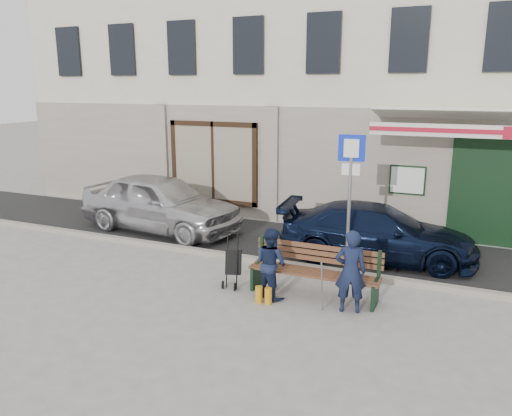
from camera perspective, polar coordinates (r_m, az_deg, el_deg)
The scene contains 11 objects.
ground at distance 9.52m, azimuth -1.56°, elevation -9.41°, with size 80.00×80.00×0.00m, color #9E9991.
asphalt_lane at distance 12.22m, azimuth 4.62°, elevation -4.09°, with size 60.00×3.20×0.01m, color #282828.
curb at distance 10.78m, azimuth 1.83°, elevation -6.22°, with size 60.00×0.18×0.12m, color #9E9384.
building at distance 16.83m, azimuth 11.24°, elevation 17.74°, with size 20.00×8.27×10.00m.
car_silver at distance 13.34m, azimuth -10.91°, elevation 0.61°, with size 1.80×4.47×1.52m, color silver.
car_navy at distance 11.27m, azimuth 13.64°, elevation -2.76°, with size 1.72×4.24×1.23m, color black.
parking_sign at distance 10.07m, azimuth 10.71°, elevation 3.04°, with size 0.52×0.10×2.83m.
bench at distance 9.20m, azimuth 6.35°, elevation -7.26°, with size 2.40×1.17×0.98m.
man at distance 8.58m, azimuth 10.75°, elevation -7.13°, with size 0.53×0.35×1.45m, color #141C37.
woman at distance 9.03m, azimuth 1.73°, elevation -6.29°, with size 0.63×0.49×1.30m, color #161F3D.
stroller at distance 9.58m, azimuth -2.62°, elevation -6.33°, with size 0.37×0.47×1.03m.
Camera 1 is at (3.72, -7.92, 3.76)m, focal length 35.00 mm.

